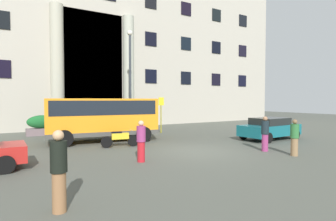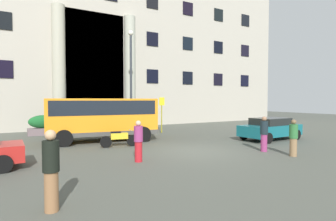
# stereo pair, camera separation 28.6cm
# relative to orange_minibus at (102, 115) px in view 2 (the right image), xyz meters

# --- Properties ---
(ground_plane) EXTENTS (80.00, 64.00, 0.12)m
(ground_plane) POSITION_rel_orange_minibus_xyz_m (3.02, -5.50, -1.60)
(ground_plane) COLOR #4D5047
(office_building_facade) EXTENTS (40.96, 9.76, 21.60)m
(office_building_facade) POSITION_rel_orange_minibus_xyz_m (3.01, 11.98, 9.25)
(office_building_facade) COLOR #B0AA9A
(office_building_facade) RESTS_ON ground_plane
(orange_minibus) EXTENTS (6.49, 3.33, 2.55)m
(orange_minibus) POSITION_rel_orange_minibus_xyz_m (0.00, 0.00, 0.00)
(orange_minibus) COLOR orange
(orange_minibus) RESTS_ON ground_plane
(bus_stop_sign) EXTENTS (0.44, 0.08, 2.66)m
(bus_stop_sign) POSITION_rel_orange_minibus_xyz_m (5.06, 1.83, 0.11)
(bus_stop_sign) COLOR #9E931C
(bus_stop_sign) RESTS_ON ground_plane
(hedge_planter_far_west) EXTENTS (1.90, 0.92, 1.60)m
(hedge_planter_far_west) POSITION_rel_orange_minibus_xyz_m (0.22, 4.93, -0.77)
(hedge_planter_far_west) COLOR slate
(hedge_planter_far_west) RESTS_ON ground_plane
(hedge_planter_east) EXTENTS (2.19, 0.86, 1.47)m
(hedge_planter_east) POSITION_rel_orange_minibus_xyz_m (4.47, 5.23, -0.83)
(hedge_planter_east) COLOR slate
(hedge_planter_east) RESTS_ON ground_plane
(hedge_planter_entrance_right) EXTENTS (2.02, 0.88, 1.40)m
(hedge_planter_entrance_right) POSITION_rel_orange_minibus_xyz_m (-2.80, 4.87, -0.86)
(hedge_planter_entrance_right) COLOR slate
(hedge_planter_entrance_right) RESTS_ON ground_plane
(white_taxi_kerbside) EXTENTS (4.14, 2.15, 1.36)m
(white_taxi_kerbside) POSITION_rel_orange_minibus_xyz_m (9.21, -4.66, -0.83)
(white_taxi_kerbside) COLOR #14616C
(white_taxi_kerbside) RESTS_ON ground_plane
(motorcycle_far_end) EXTENTS (1.98, 0.62, 0.89)m
(motorcycle_far_end) POSITION_rel_orange_minibus_xyz_m (0.15, -2.46, -1.08)
(motorcycle_far_end) COLOR black
(motorcycle_far_end) RESTS_ON ground_plane
(pedestrian_child_trailing) EXTENTS (0.36, 0.36, 1.66)m
(pedestrian_child_trailing) POSITION_rel_orange_minibus_xyz_m (-0.29, -6.08, -0.71)
(pedestrian_child_trailing) COLOR red
(pedestrian_child_trailing) RESTS_ON ground_plane
(pedestrian_woman_with_bag) EXTENTS (0.36, 0.36, 1.68)m
(pedestrian_woman_with_bag) POSITION_rel_orange_minibus_xyz_m (5.80, -7.10, -0.69)
(pedestrian_woman_with_bag) COLOR #923368
(pedestrian_woman_with_bag) RESTS_ON ground_plane
(pedestrian_woman_dark_dress) EXTENTS (0.36, 0.36, 1.62)m
(pedestrian_woman_dark_dress) POSITION_rel_orange_minibus_xyz_m (6.03, -8.50, -0.73)
(pedestrian_woman_dark_dress) COLOR olive
(pedestrian_woman_dark_dress) RESTS_ON ground_plane
(pedestrian_man_red_shirt) EXTENTS (0.36, 0.36, 1.82)m
(pedestrian_man_red_shirt) POSITION_rel_orange_minibus_xyz_m (-3.89, -9.55, -0.61)
(pedestrian_man_red_shirt) COLOR #8D613D
(pedestrian_man_red_shirt) RESTS_ON ground_plane
(lamppost_plaza_centre) EXTENTS (0.40, 0.40, 7.75)m
(lamppost_plaza_centre) POSITION_rel_orange_minibus_xyz_m (3.24, 3.39, 2.96)
(lamppost_plaza_centre) COLOR #31363D
(lamppost_plaza_centre) RESTS_ON ground_plane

